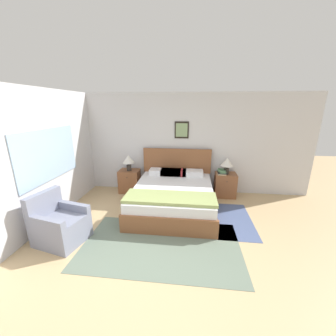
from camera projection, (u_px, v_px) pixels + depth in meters
ground_plane at (154, 274)px, 2.88m from camera, size 16.00×16.00×0.00m
wall_back at (174, 144)px, 5.47m from camera, size 7.04×0.09×2.60m
wall_left at (54, 155)px, 4.23m from camera, size 0.08×5.49×2.60m
area_rug_main at (161, 245)px, 3.49m from camera, size 2.64×1.55×0.01m
area_rug_bedside at (233, 220)px, 4.26m from camera, size 0.77×1.45×0.01m
bed at (173, 195)px, 4.69m from camera, size 1.79×2.13×1.19m
armchair at (59, 225)px, 3.53m from camera, size 0.87×0.81×0.87m
nightstand_near_window at (130, 181)px, 5.61m from camera, size 0.53×0.45×0.61m
nightstand_by_door at (225, 185)px, 5.33m from camera, size 0.53×0.45×0.61m
table_lamp_near_window at (129, 160)px, 5.42m from camera, size 0.32×0.32×0.42m
table_lamp_by_door at (227, 163)px, 5.13m from camera, size 0.32×0.32×0.42m
book_thick_bottom at (222, 173)px, 5.21m from camera, size 0.22×0.28×0.03m
book_hardcover_middle at (222, 172)px, 5.20m from camera, size 0.20×0.24×0.03m
book_novel_upper at (222, 171)px, 5.19m from camera, size 0.19×0.30×0.04m
book_slim_near_top at (222, 170)px, 5.18m from camera, size 0.20×0.26×0.02m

